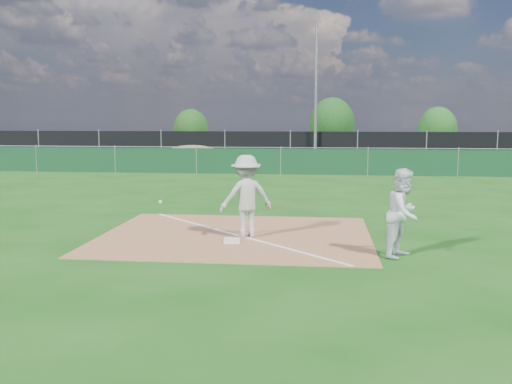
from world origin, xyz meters
The scene contains 17 objects.
ground centered at (0.00, 10.00, 0.00)m, with size 90.00×90.00×0.00m, color #144A10.
infield_dirt centered at (0.00, 1.00, 0.01)m, with size 6.00×5.00×0.02m, color #99623D.
foul_line centered at (0.00, 1.00, 0.03)m, with size 0.08×7.00×0.01m, color white.
green_fence centered at (0.00, 15.00, 0.60)m, with size 44.00×0.05×1.20m, color #0E341B.
dirt_mound centered at (-5.00, 18.50, 0.58)m, with size 3.38×2.60×1.17m, color olive.
black_fence centered at (0.00, 23.00, 0.90)m, with size 46.00×0.04×1.80m, color black.
parking_lot centered at (0.00, 28.00, 0.01)m, with size 46.00×9.00×0.01m, color black.
light_pole centered at (1.50, 22.70, 4.00)m, with size 0.16×0.16×8.00m, color slate.
first_base centered at (0.03, 0.24, 0.06)m, with size 0.34×0.34×0.07m, color silver.
play_at_first centered at (0.26, 0.80, 0.93)m, with size 2.55×1.09×1.82m.
runner centered at (3.46, -0.57, 0.85)m, with size 0.82×0.64×1.70m, color silver.
car_left centered at (-4.44, 27.55, 0.68)m, with size 1.59×3.94×1.34m, color #9C9EA3.
car_mid centered at (-2.10, 27.44, 0.84)m, with size 1.76×5.05×1.66m, color black.
car_right centered at (4.60, 28.38, 0.69)m, with size 1.91×4.70×1.36m, color black.
tree_left centered at (-8.60, 33.71, 1.70)m, with size 2.79×2.79×3.31m.
tree_mid centered at (2.67, 34.07, 2.16)m, with size 3.54×3.54×4.20m.
tree_right centered at (10.71, 33.92, 1.79)m, with size 2.93×2.93×3.47m.
Camera 1 is at (1.90, -11.46, 2.65)m, focal length 40.00 mm.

